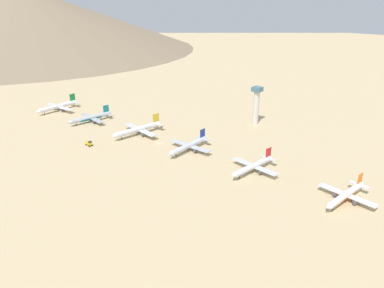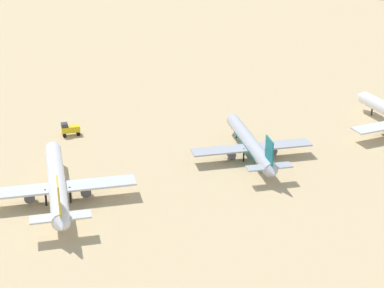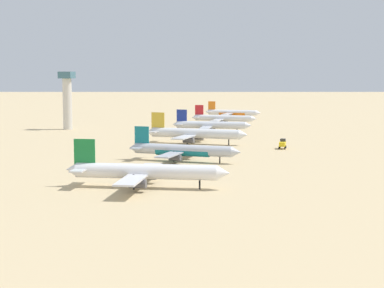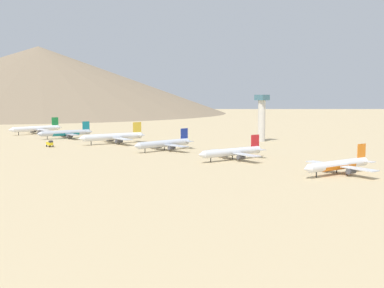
{
  "view_description": "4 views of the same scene",
  "coord_description": "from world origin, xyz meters",
  "px_view_note": "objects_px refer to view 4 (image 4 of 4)",
  "views": [
    {
      "loc": [
        168.09,
        177.96,
        99.65
      ],
      "look_at": [
        -6.43,
        26.2,
        4.39
      ],
      "focal_mm": 34.26,
      "sensor_mm": 36.0,
      "label": 1
    },
    {
      "loc": [
        -147.29,
        -5.32,
        77.4
      ],
      "look_at": [
        9.05,
        -61.28,
        4.19
      ],
      "focal_mm": 64.01,
      "sensor_mm": 36.0,
      "label": 2
    },
    {
      "loc": [
        50.15,
        -277.66,
        29.77
      ],
      "look_at": [
        3.63,
        -55.69,
        3.67
      ],
      "focal_mm": 57.39,
      "sensor_mm": 36.0,
      "label": 3
    },
    {
      "loc": [
        149.83,
        223.08,
        30.62
      ],
      "look_at": [
        -0.94,
        52.25,
        6.05
      ],
      "focal_mm": 42.6,
      "sensor_mm": 36.0,
      "label": 4
    }
  ],
  "objects_px": {
    "parked_jet_5": "(339,165)",
    "control_tower": "(262,116)",
    "parked_jet_2": "(114,137)",
    "parked_jet_0": "(37,129)",
    "parked_jet_1": "(66,133)",
    "service_truck": "(50,143)",
    "parked_jet_3": "(165,144)",
    "parked_jet_4": "(233,152)"
  },
  "relations": [
    {
      "from": "parked_jet_2",
      "to": "control_tower",
      "type": "height_order",
      "value": "control_tower"
    },
    {
      "from": "parked_jet_0",
      "to": "control_tower",
      "type": "height_order",
      "value": "control_tower"
    },
    {
      "from": "parked_jet_0",
      "to": "parked_jet_4",
      "type": "xyz_separation_m",
      "value": [
        -11.05,
        201.41,
        -0.44
      ]
    },
    {
      "from": "parked_jet_3",
      "to": "parked_jet_5",
      "type": "xyz_separation_m",
      "value": [
        -3.95,
        104.29,
        -0.23
      ]
    },
    {
      "from": "parked_jet_0",
      "to": "parked_jet_5",
      "type": "xyz_separation_m",
      "value": [
        -13.33,
        255.52,
        -0.57
      ]
    },
    {
      "from": "parked_jet_0",
      "to": "parked_jet_2",
      "type": "height_order",
      "value": "parked_jet_2"
    },
    {
      "from": "parked_jet_2",
      "to": "service_truck",
      "type": "relative_size",
      "value": 8.58
    },
    {
      "from": "parked_jet_1",
      "to": "parked_jet_5",
      "type": "xyz_separation_m",
      "value": [
        -12.4,
        206.39,
        -0.18
      ]
    },
    {
      "from": "parked_jet_3",
      "to": "control_tower",
      "type": "relative_size",
      "value": 1.31
    },
    {
      "from": "parked_jet_1",
      "to": "parked_jet_4",
      "type": "height_order",
      "value": "parked_jet_1"
    },
    {
      "from": "parked_jet_0",
      "to": "parked_jet_5",
      "type": "distance_m",
      "value": 255.87
    },
    {
      "from": "parked_jet_0",
      "to": "parked_jet_3",
      "type": "bearing_deg",
      "value": 93.55
    },
    {
      "from": "service_truck",
      "to": "parked_jet_0",
      "type": "bearing_deg",
      "value": -108.29
    },
    {
      "from": "parked_jet_0",
      "to": "parked_jet_5",
      "type": "bearing_deg",
      "value": 92.99
    },
    {
      "from": "parked_jet_0",
      "to": "control_tower",
      "type": "distance_m",
      "value": 178.27
    },
    {
      "from": "parked_jet_0",
      "to": "parked_jet_1",
      "type": "relative_size",
      "value": 1.09
    },
    {
      "from": "parked_jet_1",
      "to": "parked_jet_4",
      "type": "distance_m",
      "value": 152.62
    },
    {
      "from": "parked_jet_0",
      "to": "parked_jet_2",
      "type": "bearing_deg",
      "value": 94.23
    },
    {
      "from": "parked_jet_4",
      "to": "parked_jet_5",
      "type": "bearing_deg",
      "value": 92.42
    },
    {
      "from": "parked_jet_1",
      "to": "parked_jet_3",
      "type": "bearing_deg",
      "value": 94.73
    },
    {
      "from": "parked_jet_0",
      "to": "parked_jet_5",
      "type": "relative_size",
      "value": 1.14
    },
    {
      "from": "parked_jet_3",
      "to": "control_tower",
      "type": "xyz_separation_m",
      "value": [
        -78.26,
        3.47,
        13.22
      ]
    },
    {
      "from": "parked_jet_5",
      "to": "control_tower",
      "type": "distance_m",
      "value": 125.96
    },
    {
      "from": "parked_jet_0",
      "to": "parked_jet_5",
      "type": "height_order",
      "value": "parked_jet_0"
    },
    {
      "from": "parked_jet_5",
      "to": "control_tower",
      "type": "relative_size",
      "value": 1.25
    },
    {
      "from": "parked_jet_0",
      "to": "service_truck",
      "type": "xyz_separation_m",
      "value": [
        30.4,
        91.97,
        -2.18
      ]
    },
    {
      "from": "parked_jet_3",
      "to": "parked_jet_4",
      "type": "bearing_deg",
      "value": 91.9
    },
    {
      "from": "parked_jet_2",
      "to": "parked_jet_4",
      "type": "height_order",
      "value": "parked_jet_2"
    },
    {
      "from": "parked_jet_5",
      "to": "service_truck",
      "type": "xyz_separation_m",
      "value": [
        43.73,
        -163.55,
        -1.6
      ]
    },
    {
      "from": "parked_jet_3",
      "to": "parked_jet_0",
      "type": "bearing_deg",
      "value": -86.45
    },
    {
      "from": "parked_jet_2",
      "to": "parked_jet_4",
      "type": "relative_size",
      "value": 1.16
    },
    {
      "from": "parked_jet_3",
      "to": "parked_jet_5",
      "type": "distance_m",
      "value": 104.36
    },
    {
      "from": "parked_jet_2",
      "to": "parked_jet_4",
      "type": "distance_m",
      "value": 99.67
    },
    {
      "from": "parked_jet_0",
      "to": "parked_jet_2",
      "type": "xyz_separation_m",
      "value": [
        -7.53,
        101.81,
        0.15
      ]
    },
    {
      "from": "parked_jet_1",
      "to": "parked_jet_5",
      "type": "bearing_deg",
      "value": 93.44
    },
    {
      "from": "parked_jet_4",
      "to": "parked_jet_3",
      "type": "bearing_deg",
      "value": -88.1
    },
    {
      "from": "parked_jet_3",
      "to": "service_truck",
      "type": "xyz_separation_m",
      "value": [
        39.78,
        -59.26,
        -1.84
      ]
    },
    {
      "from": "parked_jet_2",
      "to": "control_tower",
      "type": "bearing_deg",
      "value": 146.56
    },
    {
      "from": "parked_jet_5",
      "to": "service_truck",
      "type": "bearing_deg",
      "value": -75.03
    },
    {
      "from": "control_tower",
      "to": "parked_jet_2",
      "type": "bearing_deg",
      "value": -33.44
    },
    {
      "from": "parked_jet_0",
      "to": "control_tower",
      "type": "bearing_deg",
      "value": 119.53
    },
    {
      "from": "parked_jet_2",
      "to": "parked_jet_3",
      "type": "relative_size",
      "value": 1.13
    }
  ]
}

